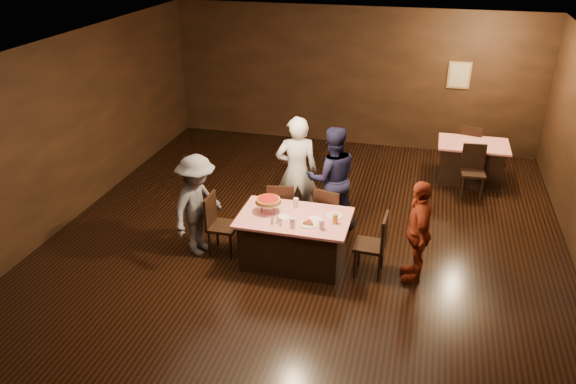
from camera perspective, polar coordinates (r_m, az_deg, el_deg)
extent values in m
plane|color=black|center=(8.56, 1.12, -6.57)|extent=(10.00, 10.00, 0.00)
cube|color=silver|center=(7.39, 1.33, 13.43)|extent=(8.00, 10.00, 0.04)
cube|color=black|center=(12.53, 6.63, 11.48)|extent=(8.00, 0.04, 3.00)
cube|color=black|center=(9.53, -22.97, 4.86)|extent=(0.04, 10.00, 3.00)
cube|color=tan|center=(12.35, 16.99, 11.29)|extent=(0.46, 0.03, 0.56)
cube|color=beige|center=(12.33, 16.99, 11.26)|extent=(0.38, 0.01, 0.48)
cube|color=red|center=(8.23, 0.63, -4.87)|extent=(1.60, 1.00, 0.77)
cube|color=red|center=(11.40, 18.10, 2.92)|extent=(1.30, 0.90, 0.77)
cube|color=black|center=(8.91, -0.71, -1.64)|extent=(0.50, 0.50, 0.95)
cube|color=black|center=(8.75, 4.36, -2.25)|extent=(0.51, 0.51, 0.95)
cube|color=black|center=(8.48, -6.62, -3.36)|extent=(0.42, 0.42, 0.95)
cube|color=black|center=(8.03, 8.30, -5.28)|extent=(0.44, 0.44, 0.95)
cube|color=black|center=(10.72, 18.28, 1.94)|extent=(0.45, 0.45, 0.95)
cube|color=black|center=(11.92, 18.06, 4.40)|extent=(0.50, 0.50, 0.95)
imported|color=beige|center=(9.08, 0.87, 2.10)|extent=(0.78, 0.63, 1.86)
imported|color=#171734|center=(9.01, 4.49, 1.40)|extent=(1.03, 0.92, 1.74)
imported|color=#57575C|center=(8.41, -9.17, -1.35)|extent=(0.82, 1.13, 1.58)
imported|color=maroon|center=(7.92, 13.06, -3.89)|extent=(0.50, 0.93, 1.51)
cylinder|color=black|center=(8.22, -1.81, -1.24)|extent=(0.01, 0.01, 0.15)
cylinder|color=black|center=(8.12, -2.69, -1.64)|extent=(0.01, 0.01, 0.15)
cylinder|color=black|center=(8.08, -1.52, -1.78)|extent=(0.01, 0.01, 0.15)
cylinder|color=silver|center=(8.10, -2.01, -1.05)|extent=(0.38, 0.38, 0.01)
cylinder|color=#B27233|center=(8.09, -2.02, -0.86)|extent=(0.35, 0.35, 0.05)
cylinder|color=#A5140C|center=(8.08, -2.02, -0.68)|extent=(0.30, 0.30, 0.01)
cylinder|color=white|center=(7.83, 2.10, -3.29)|extent=(0.25, 0.25, 0.01)
cylinder|color=#B27233|center=(7.82, 2.11, -3.12)|extent=(0.18, 0.18, 0.04)
cylinder|color=#A5140C|center=(7.81, 2.11, -2.97)|extent=(0.14, 0.14, 0.01)
cylinder|color=white|center=(8.07, 4.70, -2.43)|extent=(0.25, 0.25, 0.01)
cylinder|color=silver|center=(7.74, 0.47, -3.13)|extent=(0.08, 0.08, 0.14)
cylinder|color=silver|center=(7.71, 3.45, -3.31)|extent=(0.08, 0.08, 0.14)
cylinder|color=#BF7F26|center=(7.86, 4.81, -2.75)|extent=(0.08, 0.08, 0.14)
cylinder|color=silver|center=(8.27, 0.81, -1.09)|extent=(0.08, 0.08, 0.14)
cylinder|color=silver|center=(7.85, -1.07, -2.95)|extent=(0.04, 0.04, 0.08)
cylinder|color=silver|center=(7.83, -1.08, -2.66)|extent=(0.05, 0.05, 0.02)
cylinder|color=silver|center=(7.79, -0.75, -3.17)|extent=(0.04, 0.04, 0.08)
cylinder|color=silver|center=(7.77, -0.75, -2.88)|extent=(0.05, 0.05, 0.02)
cylinder|color=silver|center=(7.82, -1.60, -3.06)|extent=(0.04, 0.04, 0.08)
cylinder|color=silver|center=(7.80, -1.60, -2.77)|extent=(0.05, 0.05, 0.02)
cube|color=white|center=(7.98, 2.74, -2.75)|extent=(0.19, 0.19, 0.01)
cube|color=white|center=(8.03, -0.48, -2.53)|extent=(0.21, 0.21, 0.01)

